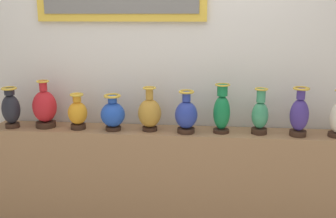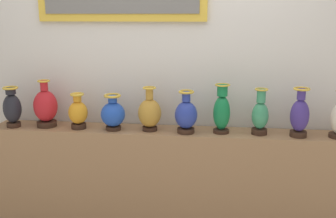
% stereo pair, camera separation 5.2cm
% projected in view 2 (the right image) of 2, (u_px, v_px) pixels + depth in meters
% --- Properties ---
extents(display_shelf, '(2.85, 0.30, 0.91)m').
position_uv_depth(display_shelf, '(168.00, 183.00, 3.17)').
color(display_shelf, '#99704C').
rests_on(display_shelf, ground_plane).
extents(back_wall, '(5.26, 0.14, 2.61)m').
position_uv_depth(back_wall, '(170.00, 74.00, 3.17)').
color(back_wall, silver).
rests_on(back_wall, ground_plane).
extents(vase_onyx, '(0.14, 0.14, 0.33)m').
position_uv_depth(vase_onyx, '(12.00, 108.00, 3.12)').
color(vase_onyx, '#382319').
rests_on(vase_onyx, display_shelf).
extents(vase_crimson, '(0.19, 0.19, 0.38)m').
position_uv_depth(vase_crimson, '(46.00, 107.00, 3.13)').
color(vase_crimson, '#382319').
rests_on(vase_crimson, display_shelf).
extents(vase_amber, '(0.15, 0.15, 0.29)m').
position_uv_depth(vase_amber, '(78.00, 113.00, 3.08)').
color(vase_amber, '#382319').
rests_on(vase_amber, display_shelf).
extents(vase_sapphire, '(0.19, 0.19, 0.29)m').
position_uv_depth(vase_sapphire, '(113.00, 114.00, 3.04)').
color(vase_sapphire, '#382319').
rests_on(vase_sapphire, display_shelf).
extents(vase_ochre, '(0.18, 0.18, 0.35)m').
position_uv_depth(vase_ochre, '(150.00, 113.00, 3.03)').
color(vase_ochre, '#382319').
rests_on(vase_ochre, display_shelf).
extents(vase_cobalt, '(0.17, 0.17, 0.33)m').
position_uv_depth(vase_cobalt, '(186.00, 115.00, 2.96)').
color(vase_cobalt, '#382319').
rests_on(vase_cobalt, display_shelf).
extents(vase_emerald, '(0.13, 0.13, 0.38)m').
position_uv_depth(vase_emerald, '(222.00, 111.00, 2.96)').
color(vase_emerald, '#382319').
rests_on(vase_emerald, display_shelf).
extents(vase_jade, '(0.13, 0.13, 0.35)m').
position_uv_depth(vase_jade, '(260.00, 115.00, 2.93)').
color(vase_jade, '#382319').
rests_on(vase_jade, display_shelf).
extents(vase_indigo, '(0.14, 0.14, 0.37)m').
position_uv_depth(vase_indigo, '(300.00, 115.00, 2.87)').
color(vase_indigo, '#382319').
rests_on(vase_indigo, display_shelf).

